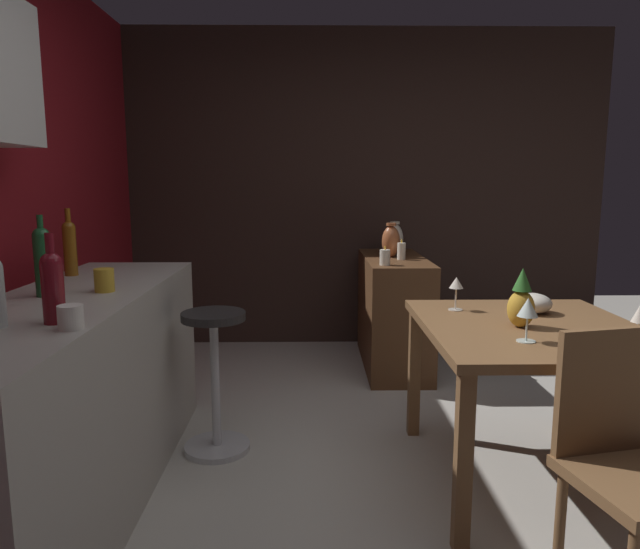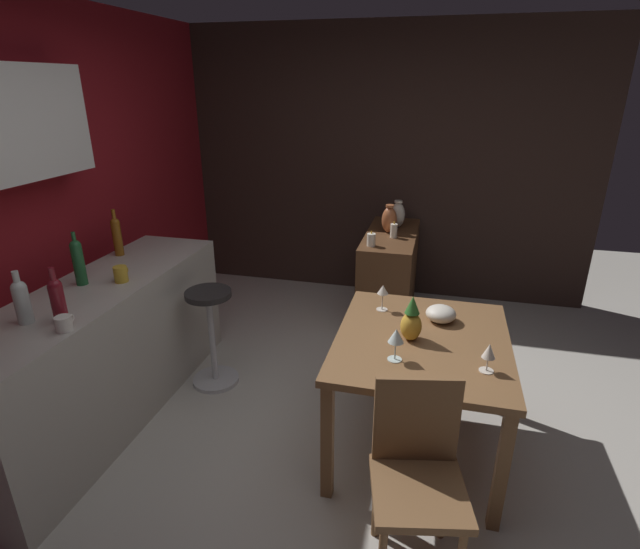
% 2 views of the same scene
% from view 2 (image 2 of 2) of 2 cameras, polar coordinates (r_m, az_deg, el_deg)
% --- Properties ---
extents(ground_plane, '(9.00, 9.00, 0.00)m').
position_cam_2_polar(ground_plane, '(3.13, 2.15, -19.77)').
color(ground_plane, '#B7B2A8').
extents(wall_side_right, '(0.10, 4.40, 2.60)m').
position_cam_2_polar(wall_side_right, '(4.97, 5.21, 12.67)').
color(wall_side_right, '#33231E').
rests_on(wall_side_right, ground_plane).
extents(dining_table, '(1.11, 0.95, 0.74)m').
position_cam_2_polar(dining_table, '(2.83, 11.79, -8.90)').
color(dining_table, brown).
rests_on(dining_table, ground_plane).
extents(kitchen_counter, '(2.10, 0.60, 0.90)m').
position_cam_2_polar(kitchen_counter, '(3.46, -24.05, -8.32)').
color(kitchen_counter, '#B2ADA3').
rests_on(kitchen_counter, ground_plane).
extents(sideboard_cabinet, '(1.10, 0.44, 0.82)m').
position_cam_2_polar(sideboard_cabinet, '(4.50, 8.09, -0.19)').
color(sideboard_cabinet, '#56351E').
rests_on(sideboard_cabinet, ground_plane).
extents(chair_near_window, '(0.48, 0.48, 0.89)m').
position_cam_2_polar(chair_near_window, '(2.32, 11.34, -21.69)').
color(chair_near_window, brown).
rests_on(chair_near_window, ground_plane).
extents(bar_stool, '(0.34, 0.34, 0.73)m').
position_cam_2_polar(bar_stool, '(3.58, -12.56, -6.94)').
color(bar_stool, '#262323').
rests_on(bar_stool, ground_plane).
extents(wine_glass_left, '(0.07, 0.07, 0.15)m').
position_cam_2_polar(wine_glass_left, '(2.53, 19.19, -8.60)').
color(wine_glass_left, silver).
rests_on(wine_glass_left, dining_table).
extents(wine_glass_right, '(0.08, 0.08, 0.18)m').
position_cam_2_polar(wine_glass_right, '(2.50, 8.91, -7.23)').
color(wine_glass_right, silver).
rests_on(wine_glass_right, dining_table).
extents(wine_glass_center, '(0.07, 0.07, 0.17)m').
position_cam_2_polar(wine_glass_center, '(3.02, 7.38, -1.95)').
color(wine_glass_center, silver).
rests_on(wine_glass_center, dining_table).
extents(pineapple_centerpiece, '(0.12, 0.12, 0.26)m').
position_cam_2_polar(pineapple_centerpiece, '(2.71, 10.67, -5.42)').
color(pineapple_centerpiece, gold).
rests_on(pineapple_centerpiece, dining_table).
extents(fruit_bowl, '(0.18, 0.18, 0.10)m').
position_cam_2_polar(fruit_bowl, '(2.98, 14.00, -4.48)').
color(fruit_bowl, beige).
rests_on(fruit_bowl, dining_table).
extents(wine_bottle_ruby, '(0.07, 0.07, 0.30)m').
position_cam_2_polar(wine_bottle_ruby, '(2.84, -28.44, -2.47)').
color(wine_bottle_ruby, maroon).
rests_on(wine_bottle_ruby, kitchen_counter).
extents(wine_bottle_amber, '(0.06, 0.06, 0.34)m').
position_cam_2_polar(wine_bottle_amber, '(3.77, -22.73, 4.32)').
color(wine_bottle_amber, '#8C5114').
rests_on(wine_bottle_amber, kitchen_counter).
extents(wine_bottle_clear, '(0.08, 0.08, 0.29)m').
position_cam_2_polar(wine_bottle_clear, '(2.92, -31.61, -2.53)').
color(wine_bottle_clear, silver).
rests_on(wine_bottle_clear, kitchen_counter).
extents(wine_bottle_green, '(0.07, 0.07, 0.34)m').
position_cam_2_polar(wine_bottle_green, '(3.31, -26.50, 1.48)').
color(wine_bottle_green, '#1E592D').
rests_on(wine_bottle_green, kitchen_counter).
extents(cup_white, '(0.11, 0.08, 0.08)m').
position_cam_2_polar(cup_white, '(2.77, -27.82, -5.11)').
color(cup_white, white).
rests_on(cup_white, kitchen_counter).
extents(cup_mustard, '(0.12, 0.08, 0.10)m').
position_cam_2_polar(cup_mustard, '(3.28, -22.32, 0.06)').
color(cup_mustard, gold).
rests_on(cup_mustard, kitchen_counter).
extents(pillar_candle_tall, '(0.06, 0.06, 0.15)m').
position_cam_2_polar(pillar_candle_tall, '(4.23, 8.64, 5.10)').
color(pillar_candle_tall, white).
rests_on(pillar_candle_tall, sideboard_cabinet).
extents(pillar_candle_short, '(0.07, 0.07, 0.13)m').
position_cam_2_polar(pillar_candle_short, '(3.99, 6.02, 4.07)').
color(pillar_candle_short, white).
rests_on(pillar_candle_short, sideboard_cabinet).
extents(vase_copper, '(0.13, 0.13, 0.25)m').
position_cam_2_polar(vase_copper, '(4.35, 8.13, 6.40)').
color(vase_copper, '#B26038').
rests_on(vase_copper, sideboard_cabinet).
extents(vase_ceramic_ivory, '(0.13, 0.13, 0.25)m').
position_cam_2_polar(vase_ceramic_ivory, '(4.53, 9.09, 6.94)').
color(vase_ceramic_ivory, beige).
rests_on(vase_ceramic_ivory, sideboard_cabinet).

